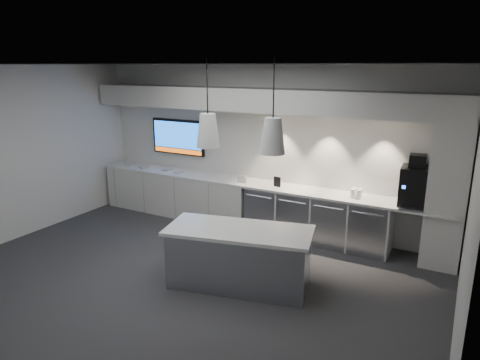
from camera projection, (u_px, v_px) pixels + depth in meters
The scene contains 28 objects.
floor at pixel (187, 276), 6.26m from camera, with size 7.00×7.00×0.00m, color #313134.
ceiling at pixel (179, 64), 5.47m from camera, with size 7.00×7.00×0.00m, color black.
wall_back at pixel (262, 148), 7.98m from camera, with size 7.00×7.00×0.00m, color silver.
wall_front at pixel (14, 241), 3.75m from camera, with size 7.00×7.00×0.00m, color silver.
wall_left at pixel (20, 153), 7.49m from camera, with size 7.00×7.00×0.00m, color silver.
wall_right at pixel (470, 220), 4.24m from camera, with size 7.00×7.00×0.00m, color silver.
back_counter at pixel (254, 184), 7.87m from camera, with size 6.80×0.65×0.04m, color white.
left_base_cabinets at pixel (178, 194), 8.80m from camera, with size 3.30×0.63×0.86m, color silver.
fridge_unit_a at pixel (266, 209), 7.87m from camera, with size 0.60×0.61×0.85m, color #999CA2.
fridge_unit_b at pixel (298, 215), 7.58m from camera, with size 0.60×0.61×0.85m, color #999CA2.
fridge_unit_c at pixel (333, 221), 7.29m from camera, with size 0.60×0.61×0.85m, color #999CA2.
fridge_unit_d at pixel (370, 227), 7.00m from camera, with size 0.60×0.61×0.85m, color #999CA2.
backsplash at pixel (324, 151), 7.40m from camera, with size 4.60×0.03×1.30m, color silver.
soffit at pixel (256, 100), 7.49m from camera, with size 6.90×0.60×0.40m, color silver.
column at pixel (449, 184), 6.30m from camera, with size 0.55×0.55×2.60m, color silver.
wall_tv at pixel (178, 137), 8.80m from camera, with size 1.25×0.07×0.72m.
island at pixel (239, 257), 5.91m from camera, with size 2.12×1.28×0.84m.
bin at pixel (189, 247), 6.70m from camera, with size 0.32×0.32×0.45m, color #999CA2.
coffee_machine at pixel (415, 184), 6.53m from camera, with size 0.46×0.63×0.79m.
sign_black at pixel (277, 182), 7.57m from camera, with size 0.14×0.02×0.18m, color black.
sign_white at pixel (242, 179), 7.83m from camera, with size 0.18×0.02×0.14m, color white.
cup_cluster at pixel (356, 193), 6.94m from camera, with size 0.17×0.17×0.15m, color white, non-canonical shape.
tray_a at pixel (130, 164), 9.24m from camera, with size 0.16×0.16×0.03m, color #A0A0A0.
tray_b at pixel (144, 167), 8.97m from camera, with size 0.16×0.16×0.03m, color #A0A0A0.
tray_c at pixel (167, 170), 8.78m from camera, with size 0.16×0.16×0.03m, color #A0A0A0.
tray_d at pixel (179, 172), 8.57m from camera, with size 0.16×0.16×0.03m, color #A0A0A0.
pendant_left at pixel (208, 130), 5.68m from camera, with size 0.31×0.31×1.15m.
pendant_right at pixel (273, 136), 5.24m from camera, with size 0.31×0.31×1.15m.
Camera 1 is at (3.41, -4.60, 2.99)m, focal length 32.00 mm.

